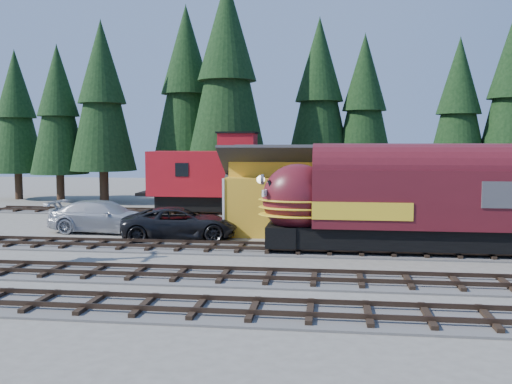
# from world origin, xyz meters

# --- Properties ---
(ground) EXTENTS (120.00, 120.00, 0.00)m
(ground) POSITION_xyz_m (0.00, 0.00, 0.00)
(ground) COLOR #6B665B
(ground) RESTS_ON ground
(track_spur) EXTENTS (32.00, 3.20, 0.33)m
(track_spur) POSITION_xyz_m (-10.00, 18.00, 0.06)
(track_spur) COLOR #4C4947
(track_spur) RESTS_ON ground
(depot) EXTENTS (12.80, 7.00, 5.30)m
(depot) POSITION_xyz_m (-0.00, 10.50, 2.96)
(depot) COLOR gold
(depot) RESTS_ON ground
(conifer_backdrop) EXTENTS (78.32, 20.28, 17.32)m
(conifer_backdrop) POSITION_xyz_m (7.10, 25.09, 10.09)
(conifer_backdrop) COLOR black
(conifer_backdrop) RESTS_ON ground
(locomotive) EXTENTS (14.90, 2.96, 4.05)m
(locomotive) POSITION_xyz_m (3.64, 4.00, 2.39)
(locomotive) COLOR black
(locomotive) RESTS_ON ground
(caboose) EXTENTS (11.08, 3.21, 5.76)m
(caboose) POSITION_xyz_m (-7.92, 18.00, 2.82)
(caboose) COLOR black
(caboose) RESTS_ON ground
(pickup_truck_a) EXTENTS (6.99, 4.50, 1.79)m
(pickup_truck_a) POSITION_xyz_m (-8.39, 6.83, 0.90)
(pickup_truck_a) COLOR black
(pickup_truck_a) RESTS_ON ground
(pickup_truck_b) EXTENTS (6.71, 2.92, 1.92)m
(pickup_truck_b) POSITION_xyz_m (-13.55, 8.55, 0.96)
(pickup_truck_b) COLOR #B1B3B9
(pickup_truck_b) RESTS_ON ground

